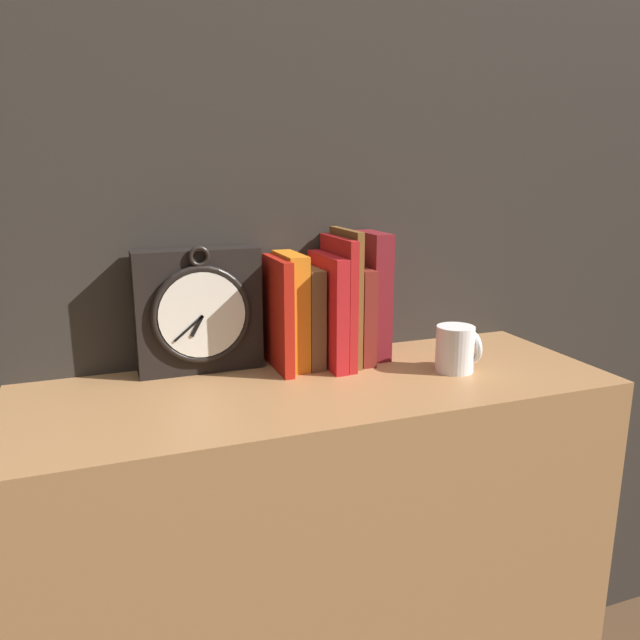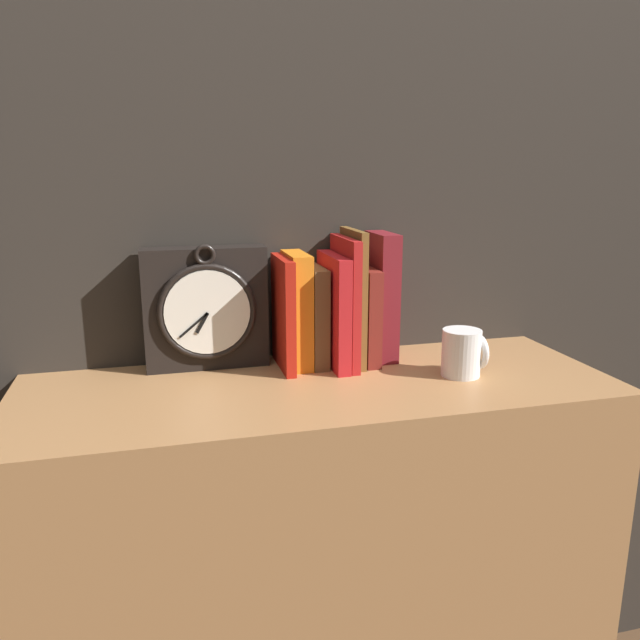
% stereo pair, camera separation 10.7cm
% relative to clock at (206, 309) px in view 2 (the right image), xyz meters
% --- Properties ---
extents(wall_back, '(6.00, 0.05, 2.60)m').
position_rel_clock_xyz_m(wall_back, '(0.18, 0.07, 0.31)').
color(wall_back, '#2D2823').
rests_on(wall_back, ground_plane).
extents(bookshelf, '(1.06, 0.38, 0.87)m').
position_rel_clock_xyz_m(bookshelf, '(0.18, -0.15, -0.55)').
color(bookshelf, '#A87547').
rests_on(bookshelf, ground_plane).
extents(clock, '(0.23, 0.07, 0.24)m').
position_rel_clock_xyz_m(clock, '(0.00, 0.00, 0.00)').
color(clock, black).
rests_on(clock, bookshelf).
extents(book_slot0_red, '(0.02, 0.14, 0.21)m').
position_rel_clock_xyz_m(book_slot0_red, '(0.14, -0.04, -0.01)').
color(book_slot0_red, '#B01B10').
rests_on(book_slot0_red, bookshelf).
extents(book_slot1_orange, '(0.04, 0.12, 0.22)m').
position_rel_clock_xyz_m(book_slot1_orange, '(0.17, -0.03, -0.01)').
color(book_slot1_orange, orange).
rests_on(book_slot1_orange, bookshelf).
extents(book_slot2_brown, '(0.03, 0.12, 0.19)m').
position_rel_clock_xyz_m(book_slot2_brown, '(0.20, -0.03, -0.02)').
color(book_slot2_brown, brown).
rests_on(book_slot2_brown, bookshelf).
extents(book_slot3_red, '(0.03, 0.16, 0.21)m').
position_rel_clock_xyz_m(book_slot3_red, '(0.24, -0.05, -0.01)').
color(book_slot3_red, red).
rests_on(book_slot3_red, bookshelf).
extents(book_slot4_red, '(0.02, 0.16, 0.25)m').
position_rel_clock_xyz_m(book_slot4_red, '(0.26, -0.04, 0.01)').
color(book_slot4_red, '#B31B1B').
rests_on(book_slot4_red, bookshelf).
extents(book_slot5_brown, '(0.01, 0.14, 0.26)m').
position_rel_clock_xyz_m(book_slot5_brown, '(0.28, -0.04, 0.01)').
color(book_slot5_brown, brown).
rests_on(book_slot5_brown, bookshelf).
extents(book_slot6_maroon, '(0.03, 0.13, 0.19)m').
position_rel_clock_xyz_m(book_slot6_maroon, '(0.30, -0.03, -0.02)').
color(book_slot6_maroon, maroon).
rests_on(book_slot6_maroon, bookshelf).
extents(book_slot7_maroon, '(0.04, 0.11, 0.25)m').
position_rel_clock_xyz_m(book_slot7_maroon, '(0.34, -0.02, 0.01)').
color(book_slot7_maroon, maroon).
rests_on(book_slot7_maroon, bookshelf).
extents(mug, '(0.08, 0.07, 0.09)m').
position_rel_clock_xyz_m(mug, '(0.45, -0.17, -0.07)').
color(mug, white).
rests_on(mug, bookshelf).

